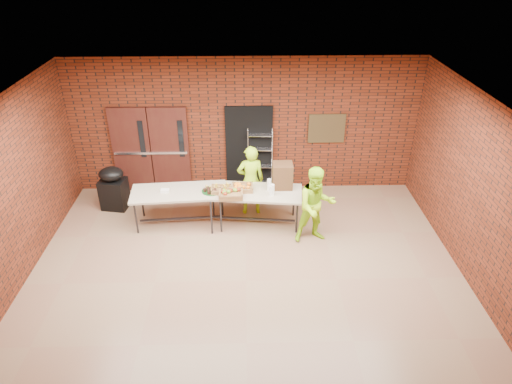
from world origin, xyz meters
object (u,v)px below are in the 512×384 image
table_right (254,194)px  wire_rack (260,161)px  volunteer_man (316,205)px  covered_grill (113,188)px  coffee_dispenser (282,176)px  volunteer_woman (251,180)px  table_left (179,194)px

table_right → wire_rack: bearing=89.5°
table_right → volunteer_man: volunteer_man is taller
table_right → covered_grill: 3.25m
wire_rack → coffee_dispenser: (0.42, -1.31, 0.29)m
coffee_dispenser → covered_grill: bearing=170.8°
volunteer_woman → wire_rack: bearing=-110.2°
wire_rack → covered_grill: wire_rack is taller
table_left → table_right: table_right is taller
wire_rack → covered_grill: 3.41m
volunteer_woman → volunteer_man: (1.28, -1.08, 0.01)m
volunteer_woman → covered_grill: bearing=-12.0°
table_left → table_right: 1.57m
table_right → covered_grill: (-3.14, 0.78, -0.24)m
table_left → coffee_dispenser: coffee_dispenser is taller
table_left → coffee_dispenser: (2.17, 0.12, 0.34)m
wire_rack → volunteer_woman: 1.01m
covered_grill → wire_rack: bearing=21.4°
table_left → volunteer_man: (2.78, -0.64, 0.07)m
coffee_dispenser → volunteer_man: 1.01m
table_left → table_right: size_ratio=0.98×
table_left → volunteer_man: bearing=-17.4°
table_right → volunteer_woman: volunteer_woman is taller
wire_rack → volunteer_man: volunteer_man is taller
volunteer_man → wire_rack: bearing=107.7°
covered_grill → volunteer_woman: volunteer_woman is taller
volunteer_woman → volunteer_man: bearing=133.0°
wire_rack → covered_grill: size_ratio=1.58×
table_right → volunteer_man: 1.35m
table_right → volunteer_woman: bearing=103.2°
wire_rack → volunteer_woman: volunteer_woman is taller
covered_grill → table_left: bearing=-15.2°
covered_grill → volunteer_man: 4.58m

